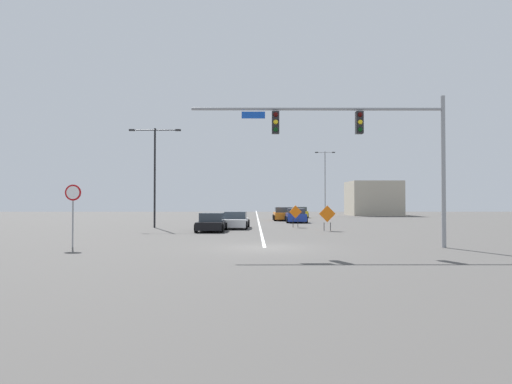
{
  "coord_description": "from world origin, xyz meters",
  "views": [
    {
      "loc": [
        -0.51,
        -20.11,
        2.19
      ],
      "look_at": [
        -0.28,
        23.51,
        3.09
      ],
      "focal_mm": 30.18,
      "sensor_mm": 36.0,
      "label": 1
    }
  ],
  "objects": [
    {
      "name": "ground",
      "position": [
        0.0,
        0.0,
        0.0
      ],
      "size": [
        133.78,
        133.78,
        0.0
      ],
      "primitive_type": "plane",
      "color": "#4C4947"
    },
    {
      "name": "road_centre_stripe",
      "position": [
        0.0,
        37.16,
        0.0
      ],
      "size": [
        0.16,
        74.32,
        0.01
      ],
      "color": "white",
      "rests_on": "ground"
    },
    {
      "name": "traffic_signal_assembly",
      "position": [
        4.51,
        -0.01,
        5.26
      ],
      "size": [
        11.94,
        0.44,
        7.14
      ],
      "color": "gray",
      "rests_on": "ground"
    },
    {
      "name": "stop_sign",
      "position": [
        -9.03,
        0.18,
        2.08
      ],
      "size": [
        0.76,
        0.07,
        2.96
      ],
      "color": "gray",
      "rests_on": "ground"
    },
    {
      "name": "street_lamp_mid_left",
      "position": [
        10.12,
        43.76,
        5.52
      ],
      "size": [
        2.99,
        0.24,
        9.57
      ],
      "color": "gray",
      "rests_on": "ground"
    },
    {
      "name": "street_lamp_mid_right",
      "position": [
        -8.64,
        15.14,
        4.89
      ],
      "size": [
        4.24,
        0.24,
        8.16
      ],
      "color": "black",
      "rests_on": "ground"
    },
    {
      "name": "construction_sign_median_near",
      "position": [
        2.95,
        15.47,
        1.16
      ],
      "size": [
        1.06,
        0.28,
        1.82
      ],
      "color": "orange",
      "rests_on": "ground"
    },
    {
      "name": "construction_sign_right_shoulder",
      "position": [
        4.88,
        11.36,
        1.16
      ],
      "size": [
        1.23,
        0.11,
        1.86
      ],
      "color": "orange",
      "rests_on": "ground"
    },
    {
      "name": "car_white_far",
      "position": [
        -1.95,
        14.32,
        0.61
      ],
      "size": [
        2.21,
        4.39,
        1.33
      ],
      "color": "white",
      "rests_on": "ground"
    },
    {
      "name": "car_black_approaching",
      "position": [
        -3.54,
        11.01,
        0.61
      ],
      "size": [
        2.11,
        4.06,
        1.32
      ],
      "color": "black",
      "rests_on": "ground"
    },
    {
      "name": "car_orange_passing",
      "position": [
        2.76,
        28.15,
        0.69
      ],
      "size": [
        2.17,
        4.22,
        1.49
      ],
      "color": "orange",
      "rests_on": "ground"
    },
    {
      "name": "car_blue_distant",
      "position": [
        3.8,
        23.82,
        0.67
      ],
      "size": [
        2.19,
        4.63,
        1.43
      ],
      "color": "#1E389E",
      "rests_on": "ground"
    },
    {
      "name": "car_yellow_near",
      "position": [
        5.46,
        36.63,
        0.67
      ],
      "size": [
        2.18,
        4.41,
        1.4
      ],
      "color": "gold",
      "rests_on": "ground"
    },
    {
      "name": "roadside_building_east",
      "position": [
        17.66,
        45.14,
        2.57
      ],
      "size": [
        7.37,
        7.03,
        5.14
      ],
      "color": "#B2A893",
      "rests_on": "ground"
    }
  ]
}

